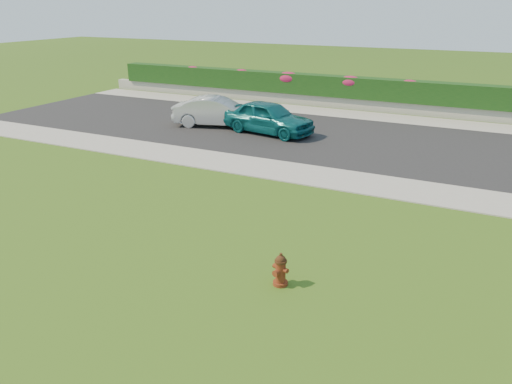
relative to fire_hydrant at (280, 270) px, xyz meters
The scene contains 14 objects.
ground 2.78m from the fire_hydrant, 126.61° to the right, with size 120.00×120.00×0.00m, color black.
street_far 13.53m from the fire_hydrant, 119.43° to the left, with size 26.00×8.00×0.04m, color black.
sidewalk_far 10.23m from the fire_hydrant, 138.43° to the left, with size 24.00×2.00×0.04m, color gray.
sidewalk_beyond 16.99m from the fire_hydrant, 98.96° to the left, with size 34.00×2.00×0.04m, color gray.
retaining_wall 18.47m from the fire_hydrant, 98.24° to the left, with size 34.00×0.40×0.60m, color gray.
hedge 18.59m from the fire_hydrant, 98.19° to the left, with size 32.00×0.90×1.10m, color black.
fire_hydrant is the anchor object (origin of this frame).
sedan_teal 12.56m from the fire_hydrant, 115.82° to the left, with size 1.66×4.13×1.41m, color #0B5359.
sedan_silver 14.11m from the fire_hydrant, 125.33° to the left, with size 1.41×4.05×1.33m, color #A3A7AB.
flower_clump_a 22.95m from the fire_hydrant, 127.11° to the left, with size 1.07×0.69×0.54m, color #B11E5D.
flower_clump_b 21.08m from the fire_hydrant, 119.70° to the left, with size 1.09×0.70×0.54m, color #B11E5D.
flower_clump_c 19.77m from the fire_hydrant, 112.19° to the left, with size 1.34×0.86×0.67m, color #B11E5D.
flower_clump_d 18.72m from the fire_hydrant, 101.93° to the left, with size 1.28×0.82×0.64m, color #B11E5D.
flower_clump_e 18.33m from the fire_hydrant, 92.40° to the left, with size 1.04×0.67×0.52m, color #B11E5D.
Camera 1 is at (5.12, -6.01, 5.45)m, focal length 35.00 mm.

